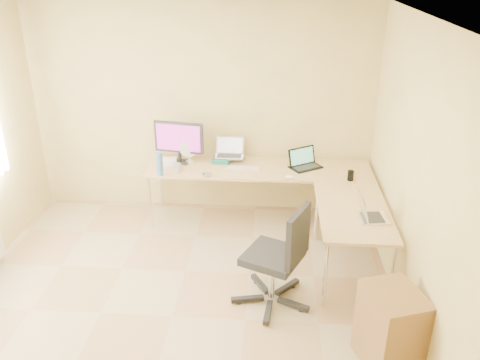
# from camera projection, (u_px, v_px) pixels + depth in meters

# --- Properties ---
(floor) EXTENTS (4.50, 4.50, 0.00)m
(floor) POSITION_uv_depth(u_px,v_px,m) (172.00, 316.00, 4.58)
(floor) COLOR tan
(floor) RESTS_ON ground
(ceiling) EXTENTS (4.50, 4.50, 0.00)m
(ceiling) POSITION_uv_depth(u_px,v_px,m) (151.00, 23.00, 3.50)
(ceiling) COLOR white
(ceiling) RESTS_ON ground
(wall_back) EXTENTS (4.50, 0.00, 4.50)m
(wall_back) POSITION_uv_depth(u_px,v_px,m) (202.00, 110.00, 6.08)
(wall_back) COLOR #E3CA7A
(wall_back) RESTS_ON ground
(wall_right) EXTENTS (0.00, 4.50, 4.50)m
(wall_right) POSITION_uv_depth(u_px,v_px,m) (427.00, 197.00, 3.90)
(wall_right) COLOR #E3CA7A
(wall_right) RESTS_ON ground
(desk_main) EXTENTS (2.65, 0.70, 0.73)m
(desk_main) POSITION_uv_depth(u_px,v_px,m) (259.00, 195.00, 6.06)
(desk_main) COLOR tan
(desk_main) RESTS_ON ground
(desk_return) EXTENTS (0.70, 1.30, 0.73)m
(desk_return) POSITION_uv_depth(u_px,v_px,m) (350.00, 241.00, 5.09)
(desk_return) COLOR tan
(desk_return) RESTS_ON ground
(monitor) EXTENTS (0.63, 0.29, 0.52)m
(monitor) POSITION_uv_depth(u_px,v_px,m) (179.00, 142.00, 5.94)
(monitor) COLOR #252525
(monitor) RESTS_ON desk_main
(book_stack) EXTENTS (0.23, 0.30, 0.05)m
(book_stack) POSITION_uv_depth(u_px,v_px,m) (222.00, 158.00, 6.10)
(book_stack) COLOR #11564B
(book_stack) RESTS_ON desk_main
(laptop_center) EXTENTS (0.36, 0.27, 0.23)m
(laptop_center) POSITION_uv_depth(u_px,v_px,m) (229.00, 148.00, 6.04)
(laptop_center) COLOR silver
(laptop_center) RESTS_ON desk_main
(laptop_black) EXTENTS (0.45, 0.42, 0.23)m
(laptop_black) POSITION_uv_depth(u_px,v_px,m) (306.00, 159.00, 5.85)
(laptop_black) COLOR black
(laptop_black) RESTS_ON desk_main
(keyboard) EXTENTS (0.39, 0.13, 0.02)m
(keyboard) POSITION_uv_depth(u_px,v_px,m) (243.00, 168.00, 5.86)
(keyboard) COLOR silver
(keyboard) RESTS_ON desk_main
(mouse) EXTENTS (0.12, 0.08, 0.04)m
(mouse) POSITION_uv_depth(u_px,v_px,m) (289.00, 177.00, 5.60)
(mouse) COLOR white
(mouse) RESTS_ON desk_main
(mug) EXTENTS (0.14, 0.14, 0.10)m
(mug) POSITION_uv_depth(u_px,v_px,m) (177.00, 168.00, 5.76)
(mug) COLOR silver
(mug) RESTS_ON desk_main
(cd_stack) EXTENTS (0.12, 0.12, 0.03)m
(cd_stack) POSITION_uv_depth(u_px,v_px,m) (207.00, 175.00, 5.67)
(cd_stack) COLOR silver
(cd_stack) RESTS_ON desk_main
(water_bottle) EXTENTS (0.10, 0.10, 0.27)m
(water_bottle) POSITION_uv_depth(u_px,v_px,m) (160.00, 164.00, 5.65)
(water_bottle) COLOR #426BA4
(water_bottle) RESTS_ON desk_main
(papers) EXTENTS (0.26, 0.33, 0.01)m
(papers) POSITION_uv_depth(u_px,v_px,m) (167.00, 161.00, 6.07)
(papers) COLOR silver
(papers) RESTS_ON desk_main
(white_box) EXTENTS (0.21, 0.16, 0.07)m
(white_box) POSITION_uv_depth(u_px,v_px,m) (169.00, 161.00, 5.99)
(white_box) COLOR white
(white_box) RESTS_ON desk_main
(desk_fan) EXTENTS (0.25, 0.25, 0.27)m
(desk_fan) POSITION_uv_depth(u_px,v_px,m) (189.00, 152.00, 5.99)
(desk_fan) COLOR silver
(desk_fan) RESTS_ON desk_main
(black_cup) EXTENTS (0.07, 0.07, 0.12)m
(black_cup) POSITION_uv_depth(u_px,v_px,m) (351.00, 176.00, 5.55)
(black_cup) COLOR black
(black_cup) RESTS_ON desk_main
(laptop_return) EXTENTS (0.36, 0.30, 0.22)m
(laptop_return) POSITION_uv_depth(u_px,v_px,m) (373.00, 208.00, 4.71)
(laptop_return) COLOR silver
(laptop_return) RESTS_ON desk_return
(office_chair) EXTENTS (0.83, 0.83, 1.04)m
(office_chair) POSITION_uv_depth(u_px,v_px,m) (272.00, 257.00, 4.58)
(office_chair) COLOR black
(office_chair) RESTS_ON ground
(cabinet) EXTENTS (0.53, 0.59, 0.67)m
(cabinet) POSITION_uv_depth(u_px,v_px,m) (391.00, 328.00, 3.90)
(cabinet) COLOR olive
(cabinet) RESTS_ON ground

